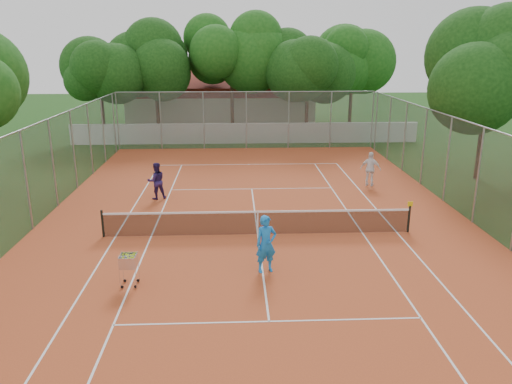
{
  "coord_description": "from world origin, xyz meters",
  "views": [
    {
      "loc": [
        -0.87,
        -18.14,
        7.1
      ],
      "look_at": [
        0.0,
        1.5,
        1.3
      ],
      "focal_mm": 35.0,
      "sensor_mm": 36.0,
      "label": 1
    }
  ],
  "objects_px": {
    "tennis_net": "(258,222)",
    "ball_hopper": "(129,269)",
    "player_near": "(266,244)",
    "clubhouse": "(222,100)",
    "player_far_left": "(156,181)",
    "player_far_right": "(371,169)"
  },
  "relations": [
    {
      "from": "player_near",
      "to": "player_far_right",
      "type": "bearing_deg",
      "value": 42.23
    },
    {
      "from": "tennis_net",
      "to": "player_far_left",
      "type": "bearing_deg",
      "value": 133.01
    },
    {
      "from": "tennis_net",
      "to": "player_far_left",
      "type": "xyz_separation_m",
      "value": [
        -4.6,
        4.93,
        0.39
      ]
    },
    {
      "from": "player_near",
      "to": "player_far_right",
      "type": "xyz_separation_m",
      "value": [
        6.09,
        10.07,
        -0.05
      ]
    },
    {
      "from": "clubhouse",
      "to": "player_far_left",
      "type": "relative_size",
      "value": 9.29
    },
    {
      "from": "clubhouse",
      "to": "player_near",
      "type": "bearing_deg",
      "value": -86.26
    },
    {
      "from": "player_near",
      "to": "ball_hopper",
      "type": "bearing_deg",
      "value": 174.45
    },
    {
      "from": "clubhouse",
      "to": "player_far_left",
      "type": "xyz_separation_m",
      "value": [
        -2.6,
        -24.07,
        -1.3
      ]
    },
    {
      "from": "ball_hopper",
      "to": "clubhouse",
      "type": "bearing_deg",
      "value": 91.28
    },
    {
      "from": "tennis_net",
      "to": "player_far_right",
      "type": "height_order",
      "value": "player_far_right"
    },
    {
      "from": "player_far_left",
      "to": "ball_hopper",
      "type": "xyz_separation_m",
      "value": [
        0.48,
        -9.05,
        -0.33
      ]
    },
    {
      "from": "tennis_net",
      "to": "ball_hopper",
      "type": "bearing_deg",
      "value": -134.94
    },
    {
      "from": "player_far_left",
      "to": "ball_hopper",
      "type": "distance_m",
      "value": 9.07
    },
    {
      "from": "ball_hopper",
      "to": "player_near",
      "type": "bearing_deg",
      "value": 15.98
    },
    {
      "from": "ball_hopper",
      "to": "player_far_right",
      "type": "bearing_deg",
      "value": 51.49
    },
    {
      "from": "clubhouse",
      "to": "ball_hopper",
      "type": "xyz_separation_m",
      "value": [
        -2.12,
        -33.13,
        -1.63
      ]
    },
    {
      "from": "tennis_net",
      "to": "player_near",
      "type": "relative_size",
      "value": 6.25
    },
    {
      "from": "player_far_right",
      "to": "ball_hopper",
      "type": "relative_size",
      "value": 1.63
    },
    {
      "from": "tennis_net",
      "to": "ball_hopper",
      "type": "distance_m",
      "value": 5.83
    },
    {
      "from": "player_far_right",
      "to": "ball_hopper",
      "type": "bearing_deg",
      "value": 68.58
    },
    {
      "from": "player_near",
      "to": "ball_hopper",
      "type": "xyz_separation_m",
      "value": [
        -4.23,
        -0.83,
        -0.4
      ]
    },
    {
      "from": "player_near",
      "to": "player_far_left",
      "type": "height_order",
      "value": "player_near"
    }
  ]
}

